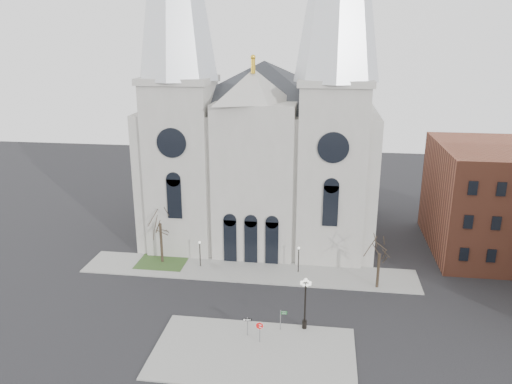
# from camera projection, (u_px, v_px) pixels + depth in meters

# --- Properties ---
(ground) EXTENTS (160.00, 160.00, 0.00)m
(ground) POSITION_uv_depth(u_px,v_px,m) (231.00, 321.00, 49.59)
(ground) COLOR black
(ground) RESTS_ON ground
(sidewalk_near) EXTENTS (18.00, 10.00, 0.14)m
(sidewalk_near) POSITION_uv_depth(u_px,v_px,m) (254.00, 353.00, 44.44)
(sidewalk_near) COLOR gray
(sidewalk_near) RESTS_ON ground
(sidewalk_far) EXTENTS (40.00, 6.00, 0.14)m
(sidewalk_far) POSITION_uv_depth(u_px,v_px,m) (248.00, 271.00, 59.97)
(sidewalk_far) COLOR gray
(sidewalk_far) RESTS_ON ground
(grass_patch) EXTENTS (6.00, 5.00, 0.18)m
(grass_patch) POSITION_uv_depth(u_px,v_px,m) (162.00, 262.00, 62.37)
(grass_patch) COLOR #2C4A20
(grass_patch) RESTS_ON ground
(cathedral) EXTENTS (33.00, 26.66, 54.00)m
(cathedral) POSITION_uv_depth(u_px,v_px,m) (261.00, 105.00, 65.74)
(cathedral) COLOR #A29F97
(cathedral) RESTS_ON ground
(bg_building_brick) EXTENTS (14.00, 18.00, 14.00)m
(bg_building_brick) POSITION_uv_depth(u_px,v_px,m) (490.00, 199.00, 64.33)
(bg_building_brick) COLOR brown
(bg_building_brick) RESTS_ON ground
(tree_left) EXTENTS (3.20, 3.20, 7.50)m
(tree_left) POSITION_uv_depth(u_px,v_px,m) (160.00, 221.00, 60.75)
(tree_left) COLOR black
(tree_left) RESTS_ON ground
(tree_right) EXTENTS (3.20, 3.20, 6.00)m
(tree_right) POSITION_uv_depth(u_px,v_px,m) (380.00, 251.00, 54.78)
(tree_right) COLOR black
(tree_right) RESTS_ON ground
(ped_lamp_left) EXTENTS (0.32, 0.32, 3.26)m
(ped_lamp_left) POSITION_uv_depth(u_px,v_px,m) (200.00, 249.00, 60.57)
(ped_lamp_left) COLOR black
(ped_lamp_left) RESTS_ON sidewalk_far
(ped_lamp_right) EXTENTS (0.32, 0.32, 3.26)m
(ped_lamp_right) POSITION_uv_depth(u_px,v_px,m) (299.00, 255.00, 58.98)
(ped_lamp_right) COLOR black
(ped_lamp_right) RESTS_ON sidewalk_far
(stop_sign) EXTENTS (0.72, 0.29, 2.11)m
(stop_sign) POSITION_uv_depth(u_px,v_px,m) (260.00, 328.00, 45.42)
(stop_sign) COLOR slate
(stop_sign) RESTS_ON sidewalk_near
(globe_lamp) EXTENTS (1.51, 1.51, 5.32)m
(globe_lamp) POSITION_uv_depth(u_px,v_px,m) (305.00, 297.00, 47.11)
(globe_lamp) COLOR black
(globe_lamp) RESTS_ON sidewalk_near
(one_way_sign) EXTENTS (0.82, 0.14, 1.88)m
(one_way_sign) POSITION_uv_depth(u_px,v_px,m) (248.00, 323.00, 46.56)
(one_way_sign) COLOR slate
(one_way_sign) RESTS_ON sidewalk_near
(street_name_sign) EXTENTS (0.67, 0.11, 2.09)m
(street_name_sign) POSITION_uv_depth(u_px,v_px,m) (281.00, 318.00, 47.47)
(street_name_sign) COLOR slate
(street_name_sign) RESTS_ON sidewalk_near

